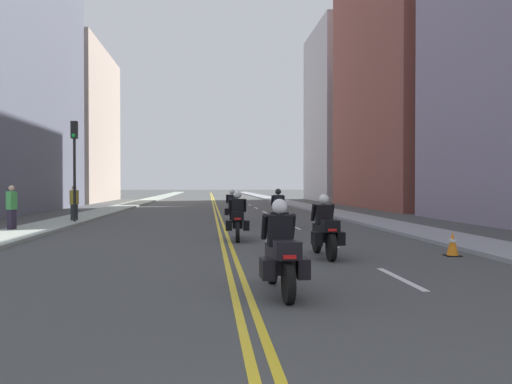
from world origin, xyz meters
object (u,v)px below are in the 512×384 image
at_px(motorcycle_1, 325,232).
at_px(motorcycle_4, 232,208).
at_px(traffic_cone_2, 453,244).
at_px(motorcycle_3, 278,212).
at_px(pedestrian_0, 12,208).
at_px(motorcycle_2, 238,220).
at_px(traffic_light_near, 74,153).
at_px(motorcycle_0, 281,256).
at_px(pedestrian_1, 74,203).

bearing_deg(motorcycle_1, motorcycle_4, 96.98).
relative_size(motorcycle_1, traffic_cone_2, 3.48).
bearing_deg(motorcycle_4, motorcycle_3, -64.91).
distance_m(traffic_cone_2, pedestrian_0, 15.75).
height_order(motorcycle_2, motorcycle_3, motorcycle_3).
bearing_deg(traffic_light_near, motorcycle_0, -65.07).
bearing_deg(pedestrian_0, motorcycle_4, 140.73).
distance_m(motorcycle_3, pedestrian_0, 10.54).
bearing_deg(pedestrian_1, motorcycle_1, -39.34).
bearing_deg(motorcycle_2, pedestrian_0, 160.68).
relative_size(motorcycle_0, pedestrian_0, 1.26).
distance_m(traffic_cone_2, traffic_light_near, 17.37).
bearing_deg(motorcycle_3, traffic_cone_2, -68.76).
bearing_deg(motorcycle_3, motorcycle_4, 117.20).
distance_m(motorcycle_0, traffic_cone_2, 6.44).
distance_m(motorcycle_2, motorcycle_3, 5.22).
bearing_deg(motorcycle_2, traffic_light_near, 136.65).
height_order(motorcycle_2, traffic_cone_2, motorcycle_2).
xyz_separation_m(motorcycle_0, motorcycle_3, (1.78, 13.11, 0.03)).
relative_size(motorcycle_0, pedestrian_1, 1.26).
bearing_deg(motorcycle_4, traffic_light_near, -172.62).
height_order(motorcycle_4, pedestrian_0, pedestrian_0).
height_order(motorcycle_0, traffic_light_near, traffic_light_near).
relative_size(motorcycle_2, pedestrian_1, 1.25).
height_order(motorcycle_1, motorcycle_4, motorcycle_4).
height_order(motorcycle_0, motorcycle_4, motorcycle_4).
relative_size(motorcycle_4, traffic_light_near, 0.47).
bearing_deg(motorcycle_2, motorcycle_1, -61.49).
relative_size(traffic_light_near, pedestrian_1, 2.66).
bearing_deg(motorcycle_4, motorcycle_2, -91.89).
height_order(motorcycle_2, pedestrian_1, pedestrian_1).
height_order(traffic_cone_2, pedestrian_0, pedestrian_0).
relative_size(traffic_light_near, pedestrian_0, 2.65).
distance_m(traffic_cone_2, pedestrian_1, 17.99).
bearing_deg(traffic_light_near, motorcycle_1, -52.23).
distance_m(pedestrian_0, pedestrian_1, 5.11).
bearing_deg(motorcycle_2, motorcycle_0, -84.98).
distance_m(motorcycle_2, pedestrian_1, 11.30).
xyz_separation_m(motorcycle_0, traffic_cone_2, (5.00, 4.05, -0.33)).
bearing_deg(traffic_cone_2, pedestrian_0, 150.40).
height_order(traffic_cone_2, pedestrian_1, pedestrian_1).
relative_size(motorcycle_4, pedestrian_0, 1.25).
distance_m(motorcycle_0, motorcycle_1, 4.49).
height_order(motorcycle_2, pedestrian_0, pedestrian_0).
distance_m(motorcycle_1, traffic_cone_2, 3.31).
xyz_separation_m(motorcycle_1, traffic_cone_2, (3.30, -0.10, -0.33)).
distance_m(traffic_light_near, pedestrian_0, 4.85).
relative_size(motorcycle_3, pedestrian_0, 1.21).
bearing_deg(pedestrian_0, pedestrian_1, -171.35).
bearing_deg(motorcycle_4, pedestrian_0, -150.17).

